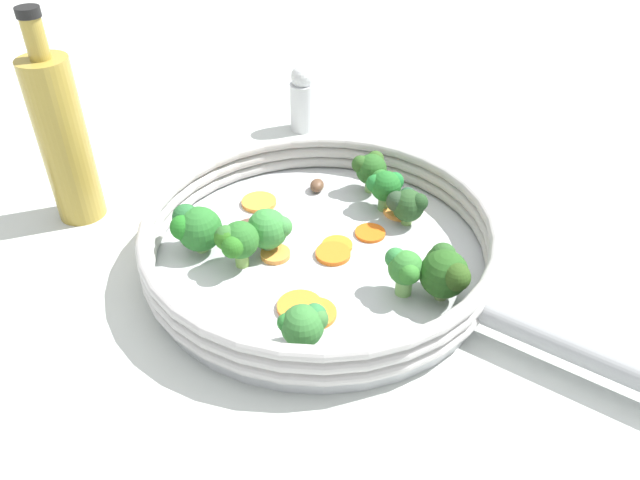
{
  "coord_description": "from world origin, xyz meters",
  "views": [
    {
      "loc": [
        0.2,
        0.46,
        0.41
      ],
      "look_at": [
        0.0,
        0.0,
        0.03
      ],
      "focal_mm": 35.0,
      "sensor_mm": 36.0,
      "label": 1
    }
  ],
  "objects_px": {
    "carrot_slice_4": "(333,254)",
    "broccoli_floret_6": "(407,204)",
    "carrot_slice_1": "(315,313)",
    "carrot_slice_2": "(400,210)",
    "mushroom_piece_1": "(251,225)",
    "broccoli_floret_4": "(385,185)",
    "broccoli_floret_8": "(195,227)",
    "broccoli_floret_2": "(304,324)",
    "broccoli_floret_1": "(404,268)",
    "carrot_slice_6": "(370,233)",
    "broccoli_floret_7": "(370,168)",
    "broccoli_floret_3": "(235,240)",
    "salt_shaker": "(303,99)",
    "carrot_slice_5": "(300,307)",
    "carrot_slice_0": "(339,248)",
    "carrot_slice_8": "(275,254)",
    "mushroom_piece_0": "(317,185)",
    "carrot_slice_3": "(259,202)",
    "skillet": "(320,257)",
    "oil_bottle": "(63,138)",
    "broccoli_floret_5": "(445,271)",
    "carrot_slice_7": "(266,226)"
  },
  "relations": [
    {
      "from": "broccoli_floret_3",
      "to": "mushroom_piece_0",
      "type": "relative_size",
      "value": 2.33
    },
    {
      "from": "carrot_slice_4",
      "to": "carrot_slice_1",
      "type": "bearing_deg",
      "value": 54.77
    },
    {
      "from": "skillet",
      "to": "carrot_slice_8",
      "type": "height_order",
      "value": "carrot_slice_8"
    },
    {
      "from": "salt_shaker",
      "to": "mushroom_piece_1",
      "type": "bearing_deg",
      "value": 55.65
    },
    {
      "from": "carrot_slice_8",
      "to": "broccoli_floret_8",
      "type": "bearing_deg",
      "value": -30.97
    },
    {
      "from": "broccoli_floret_8",
      "to": "carrot_slice_3",
      "type": "bearing_deg",
      "value": -146.78
    },
    {
      "from": "carrot_slice_3",
      "to": "broccoli_floret_6",
      "type": "relative_size",
      "value": 0.96
    },
    {
      "from": "carrot_slice_7",
      "to": "carrot_slice_1",
      "type": "bearing_deg",
      "value": 88.34
    },
    {
      "from": "broccoli_floret_2",
      "to": "carrot_slice_4",
      "type": "bearing_deg",
      "value": -125.29
    },
    {
      "from": "mushroom_piece_0",
      "to": "mushroom_piece_1",
      "type": "xyz_separation_m",
      "value": [
        0.1,
        0.04,
        -0.0
      ]
    },
    {
      "from": "broccoli_floret_3",
      "to": "oil_bottle",
      "type": "relative_size",
      "value": 0.21
    },
    {
      "from": "skillet",
      "to": "broccoli_floret_3",
      "type": "relative_size",
      "value": 6.92
    },
    {
      "from": "carrot_slice_1",
      "to": "mushroom_piece_0",
      "type": "height_order",
      "value": "mushroom_piece_0"
    },
    {
      "from": "carrot_slice_5",
      "to": "broccoli_floret_4",
      "type": "xyz_separation_m",
      "value": [
        -0.15,
        -0.12,
        0.03
      ]
    },
    {
      "from": "carrot_slice_6",
      "to": "broccoli_floret_7",
      "type": "bearing_deg",
      "value": -115.83
    },
    {
      "from": "broccoli_floret_4",
      "to": "mushroom_piece_0",
      "type": "bearing_deg",
      "value": -49.06
    },
    {
      "from": "carrot_slice_8",
      "to": "mushroom_piece_0",
      "type": "distance_m",
      "value": 0.13
    },
    {
      "from": "broccoli_floret_1",
      "to": "carrot_slice_4",
      "type": "bearing_deg",
      "value": -64.89
    },
    {
      "from": "skillet",
      "to": "broccoli_floret_1",
      "type": "xyz_separation_m",
      "value": [
        -0.05,
        0.09,
        0.04
      ]
    },
    {
      "from": "carrot_slice_6",
      "to": "broccoli_floret_6",
      "type": "distance_m",
      "value": 0.05
    },
    {
      "from": "carrot_slice_2",
      "to": "broccoli_floret_5",
      "type": "distance_m",
      "value": 0.14
    },
    {
      "from": "carrot_slice_2",
      "to": "mushroom_piece_0",
      "type": "height_order",
      "value": "mushroom_piece_0"
    },
    {
      "from": "carrot_slice_4",
      "to": "broccoli_floret_3",
      "type": "xyz_separation_m",
      "value": [
        0.09,
        -0.02,
        0.03
      ]
    },
    {
      "from": "carrot_slice_3",
      "to": "broccoli_floret_7",
      "type": "bearing_deg",
      "value": 169.75
    },
    {
      "from": "carrot_slice_6",
      "to": "mushroom_piece_1",
      "type": "distance_m",
      "value": 0.13
    },
    {
      "from": "carrot_slice_6",
      "to": "carrot_slice_2",
      "type": "bearing_deg",
      "value": -154.67
    },
    {
      "from": "carrot_slice_6",
      "to": "broccoli_floret_3",
      "type": "xyz_separation_m",
      "value": [
        0.15,
        -0.01,
        0.03
      ]
    },
    {
      "from": "carrot_slice_5",
      "to": "mushroom_piece_0",
      "type": "bearing_deg",
      "value": -117.68
    },
    {
      "from": "broccoli_floret_2",
      "to": "carrot_slice_3",
      "type": "bearing_deg",
      "value": -98.98
    },
    {
      "from": "carrot_slice_6",
      "to": "broccoli_floret_2",
      "type": "xyz_separation_m",
      "value": [
        0.13,
        0.12,
        0.02
      ]
    },
    {
      "from": "broccoli_floret_4",
      "to": "broccoli_floret_8",
      "type": "relative_size",
      "value": 0.91
    },
    {
      "from": "salt_shaker",
      "to": "broccoli_floret_2",
      "type": "bearing_deg",
      "value": 67.98
    },
    {
      "from": "carrot_slice_2",
      "to": "carrot_slice_8",
      "type": "height_order",
      "value": "same"
    },
    {
      "from": "carrot_slice_7",
      "to": "carrot_slice_0",
      "type": "bearing_deg",
      "value": 130.8
    },
    {
      "from": "carrot_slice_8",
      "to": "broccoli_floret_7",
      "type": "height_order",
      "value": "broccoli_floret_7"
    },
    {
      "from": "broccoli_floret_3",
      "to": "carrot_slice_0",
      "type": "bearing_deg",
      "value": 171.61
    },
    {
      "from": "carrot_slice_2",
      "to": "mushroom_piece_1",
      "type": "height_order",
      "value": "mushroom_piece_1"
    },
    {
      "from": "carrot_slice_4",
      "to": "broccoli_floret_1",
      "type": "xyz_separation_m",
      "value": [
        -0.04,
        0.08,
        0.03
      ]
    },
    {
      "from": "carrot_slice_3",
      "to": "mushroom_piece_1",
      "type": "distance_m",
      "value": 0.05
    },
    {
      "from": "broccoli_floret_3",
      "to": "salt_shaker",
      "type": "relative_size",
      "value": 0.53
    },
    {
      "from": "broccoli_floret_2",
      "to": "broccoli_floret_5",
      "type": "xyz_separation_m",
      "value": [
        -0.14,
        -0.01,
        0.0
      ]
    },
    {
      "from": "carrot_slice_5",
      "to": "broccoli_floret_3",
      "type": "relative_size",
      "value": 0.85
    },
    {
      "from": "carrot_slice_0",
      "to": "carrot_slice_6",
      "type": "height_order",
      "value": "same"
    },
    {
      "from": "carrot_slice_0",
      "to": "mushroom_piece_1",
      "type": "bearing_deg",
      "value": -44.32
    },
    {
      "from": "carrot_slice_3",
      "to": "mushroom_piece_0",
      "type": "height_order",
      "value": "mushroom_piece_0"
    },
    {
      "from": "carrot_slice_5",
      "to": "broccoli_floret_1",
      "type": "distance_m",
      "value": 0.1
    },
    {
      "from": "carrot_slice_1",
      "to": "oil_bottle",
      "type": "relative_size",
      "value": 0.17
    },
    {
      "from": "carrot_slice_4",
      "to": "broccoli_floret_6",
      "type": "relative_size",
      "value": 0.88
    },
    {
      "from": "salt_shaker",
      "to": "carrot_slice_5",
      "type": "bearing_deg",
      "value": 67.35
    },
    {
      "from": "carrot_slice_7",
      "to": "mushroom_piece_0",
      "type": "height_order",
      "value": "mushroom_piece_0"
    }
  ]
}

